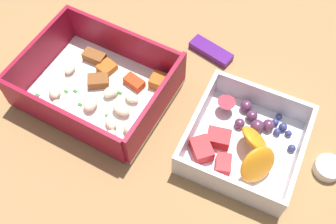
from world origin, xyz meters
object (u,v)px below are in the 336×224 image
(candy_bar, at_px, (211,51))
(fruit_bowl, at_px, (244,142))
(paper_cup_liner, at_px, (328,168))
(pasta_container, at_px, (99,87))

(candy_bar, bearing_deg, fruit_bowl, -49.46)
(paper_cup_liner, bearing_deg, candy_bar, 154.57)
(paper_cup_liner, bearing_deg, pasta_container, -172.24)
(fruit_bowl, bearing_deg, pasta_container, -174.51)
(fruit_bowl, xyz_separation_m, candy_bar, (-0.11, 0.13, -0.01))
(pasta_container, relative_size, candy_bar, 2.90)
(fruit_bowl, distance_m, candy_bar, 0.17)
(pasta_container, distance_m, fruit_bowl, 0.22)
(pasta_container, bearing_deg, fruit_bowl, 4.85)
(paper_cup_liner, bearing_deg, fruit_bowl, -167.85)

